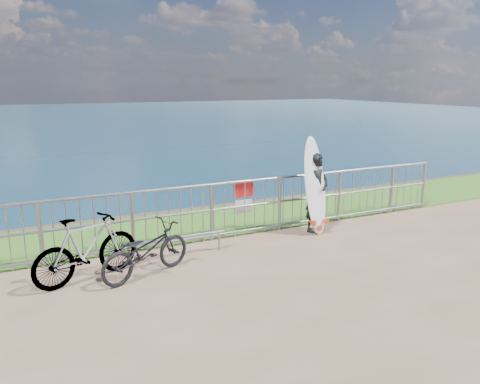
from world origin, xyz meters
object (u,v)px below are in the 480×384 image
surfer (317,192)px  surfboard (315,189)px  bicycle_far (86,248)px  bicycle_near (146,250)px

surfer → surfboard: (-0.10, -0.10, 0.10)m
surfer → bicycle_far: bearing=167.0°
bicycle_near → bicycle_far: 0.89m
surfboard → bicycle_far: (-4.45, -0.42, -0.38)m
surfer → surfboard: size_ratio=0.82×
surfer → bicycle_far: (-4.56, -0.52, -0.29)m
surfer → bicycle_far: surfer is taller
surfboard → bicycle_near: 3.69m
surfer → surfboard: bearing=-156.3°
bicycle_near → bicycle_far: bearing=52.4°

